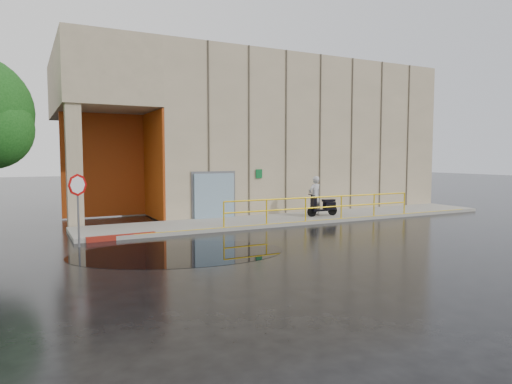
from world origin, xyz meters
TOP-DOWN VIEW (x-y plane):
  - ground at (0.00, 0.00)m, footprint 120.00×120.00m
  - sidewalk at (4.00, 4.50)m, footprint 20.00×3.00m
  - building at (5.10, 10.98)m, footprint 20.00×10.17m
  - guardrail at (4.25, 3.15)m, footprint 9.56×0.06m
  - person at (4.70, 4.50)m, footprint 0.74×0.55m
  - scooter at (4.93, 4.18)m, footprint 1.61×0.55m
  - stop_sign at (-5.90, 2.31)m, footprint 0.61×0.43m
  - red_curb at (-4.42, 3.10)m, footprint 2.41×0.30m
  - puddle at (-3.34, 0.02)m, footprint 7.26×5.50m

SIDE VIEW (x-z plane):
  - ground at x=0.00m, z-range 0.00..0.00m
  - puddle at x=-3.34m, z-range 0.00..0.01m
  - sidewalk at x=4.00m, z-range 0.00..0.15m
  - red_curb at x=-4.42m, z-range 0.00..0.18m
  - guardrail at x=4.25m, z-range 0.16..1.19m
  - scooter at x=4.93m, z-range 0.24..1.48m
  - person at x=4.70m, z-range 0.15..1.99m
  - stop_sign at x=-5.90m, z-range 0.56..2.93m
  - building at x=5.10m, z-range 0.21..8.21m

